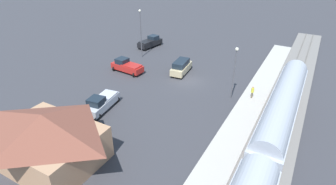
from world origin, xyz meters
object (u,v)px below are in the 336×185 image
Objects in this scene: light_pole_lot_center at (141,28)px; pedestrian_on_platform at (252,91)px; suv_tan at (181,67)px; light_pole_near_platform at (235,67)px; pickup_black at (150,42)px; pickup_red at (127,66)px; station_building at (47,138)px; pickup_silver at (101,103)px.

pedestrian_on_platform is at bearing 164.36° from light_pole_lot_center.
suv_tan is 10.75m from light_pole_near_platform.
pickup_black is 24.23m from light_pole_near_platform.
pickup_red is 0.78× the size of light_pole_near_platform.
pickup_red is 17.73m from light_pole_near_platform.
station_building is at bearing 85.82° from suv_tan.
suv_tan is 10.87m from light_pole_lot_center.
light_pole_near_platform is at bearing 17.70° from pedestrian_on_platform.
pickup_black is at bearing -37.08° from suv_tan.
suv_tan is at bearing -22.06° from light_pole_near_platform.
pickup_black is (7.43, -23.03, 0.00)m from pickup_silver.
pickup_silver is at bearing 111.19° from pickup_red.
pedestrian_on_platform is 19.91m from pickup_red.
suv_tan is (-11.16, 8.43, 0.12)m from pickup_black.
pickup_black is 12.62m from pickup_red.
light_pole_lot_center is at bearing -17.44° from suv_tan.
pickup_black is at bearing -73.78° from station_building.
pickup_black is at bearing -73.87° from light_pole_lot_center.
pickup_red is 0.65× the size of light_pole_lot_center.
station_building is 28.15m from light_pole_lot_center.
pickup_red is (6.18, -20.14, -1.70)m from station_building.
light_pole_near_platform is 0.84× the size of light_pole_lot_center.
light_pole_near_platform reaches higher than suv_tan.
station_building is at bearing 56.69° from pedestrian_on_platform.
station_building reaches higher than pedestrian_on_platform.
light_pole_near_platform is (-20.61, 12.26, 3.51)m from pickup_black.
pedestrian_on_platform is at bearing -123.31° from station_building.
pickup_silver is 0.99× the size of pickup_black.
light_pole_lot_center is at bearing -15.64° from pedestrian_on_platform.
pickup_black is 0.66× the size of light_pole_lot_center.
station_building is 1.19× the size of light_pole_lot_center.
pickup_black is at bearing -26.36° from pedestrian_on_platform.
pickup_silver is (1.97, -9.31, -1.70)m from station_building.
light_pole_near_platform is 20.24m from light_pole_lot_center.
pickup_black is at bearing -75.16° from pickup_red.
pickup_red is (19.89, 0.74, -0.25)m from pedestrian_on_platform.
suv_tan is (-3.72, -14.60, 0.12)m from pickup_silver.
light_pole_lot_center reaches higher than pedestrian_on_platform.
light_pole_lot_center reaches higher than suv_tan.
pedestrian_on_platform is 19.50m from pickup_silver.
suv_tan reaches higher than pickup_red.
station_building is 25.03m from pedestrian_on_platform.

